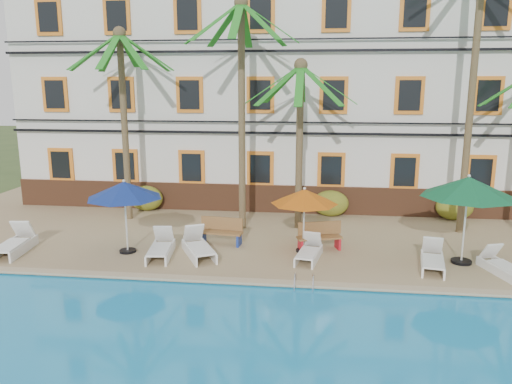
# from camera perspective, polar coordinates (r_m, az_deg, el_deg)

# --- Properties ---
(ground) EXTENTS (100.00, 100.00, 0.00)m
(ground) POSITION_cam_1_polar(r_m,az_deg,el_deg) (15.10, 3.21, -10.00)
(ground) COLOR #384C23
(ground) RESTS_ON ground
(pool_deck) EXTENTS (30.00, 12.00, 0.25)m
(pool_deck) POSITION_cam_1_polar(r_m,az_deg,el_deg) (19.77, 4.18, -4.17)
(pool_deck) COLOR tan
(pool_deck) RESTS_ON ground
(pool_coping) EXTENTS (30.00, 0.35, 0.06)m
(pool_coping) POSITION_cam_1_polar(r_m,az_deg,el_deg) (14.16, 2.98, -10.34)
(pool_coping) COLOR tan
(pool_coping) RESTS_ON pool_deck
(hotel_building) EXTENTS (25.40, 6.44, 10.22)m
(hotel_building) POSITION_cam_1_polar(r_m,az_deg,el_deg) (23.94, 4.99, 11.44)
(hotel_building) COLOR silver
(hotel_building) RESTS_ON pool_deck
(palm_a) EXTENTS (4.15, 4.15, 7.61)m
(palm_a) POSITION_cam_1_polar(r_m,az_deg,el_deg) (20.62, -14.96, 10.30)
(palm_a) COLOR brown
(palm_a) RESTS_ON pool_deck
(palm_b) EXTENTS (4.15, 4.15, 8.52)m
(palm_b) POSITION_cam_1_polar(r_m,az_deg,el_deg) (18.60, -1.66, 12.15)
(palm_b) COLOR brown
(palm_b) RESTS_ON pool_deck
(palm_c) EXTENTS (4.15, 4.15, 6.38)m
(palm_c) POSITION_cam_1_polar(r_m,az_deg,el_deg) (18.76, 5.03, 8.27)
(palm_c) COLOR brown
(palm_c) RESTS_ON pool_deck
(palm_d) EXTENTS (4.15, 4.15, 10.46)m
(palm_d) POSITION_cam_1_polar(r_m,az_deg,el_deg) (19.60, 23.79, 14.33)
(palm_d) COLOR brown
(palm_d) RESTS_ON pool_deck
(shrub_left) EXTENTS (1.50, 0.90, 1.10)m
(shrub_left) POSITION_cam_1_polar(r_m,az_deg,el_deg) (22.37, -12.46, -0.69)
(shrub_left) COLOR #265317
(shrub_left) RESTS_ON pool_deck
(shrub_mid) EXTENTS (1.50, 0.90, 1.10)m
(shrub_mid) POSITION_cam_1_polar(r_m,az_deg,el_deg) (21.13, 8.52, -1.29)
(shrub_mid) COLOR #265317
(shrub_mid) RESTS_ON pool_deck
(shrub_right) EXTENTS (1.50, 0.90, 1.10)m
(shrub_right) POSITION_cam_1_polar(r_m,az_deg,el_deg) (21.87, 21.75, -1.59)
(shrub_right) COLOR #265317
(shrub_right) RESTS_ON pool_deck
(umbrella_blue) EXTENTS (2.45, 2.45, 2.46)m
(umbrella_blue) POSITION_cam_1_polar(r_m,az_deg,el_deg) (16.66, -14.82, 0.18)
(umbrella_blue) COLOR black
(umbrella_blue) RESTS_ON pool_deck
(umbrella_red) EXTENTS (2.19, 2.19, 2.20)m
(umbrella_red) POSITION_cam_1_polar(r_m,az_deg,el_deg) (16.27, 5.55, -0.56)
(umbrella_red) COLOR black
(umbrella_red) RESTS_ON pool_deck
(umbrella_green) EXTENTS (2.82, 2.82, 2.81)m
(umbrella_green) POSITION_cam_1_polar(r_m,az_deg,el_deg) (16.35, 23.07, 0.48)
(umbrella_green) COLOR black
(umbrella_green) RESTS_ON pool_deck
(lounger_a) EXTENTS (0.95, 2.09, 0.95)m
(lounger_a) POSITION_cam_1_polar(r_m,az_deg,el_deg) (18.36, -25.86, -5.30)
(lounger_a) COLOR white
(lounger_a) RESTS_ON pool_deck
(lounger_b) EXTENTS (0.92, 1.96, 0.89)m
(lounger_b) POSITION_cam_1_polar(r_m,az_deg,el_deg) (16.50, -10.82, -6.24)
(lounger_b) COLOR white
(lounger_b) RESTS_ON pool_deck
(lounger_c) EXTENTS (1.53, 2.07, 0.93)m
(lounger_c) POSITION_cam_1_polar(r_m,az_deg,el_deg) (16.34, -6.60, -6.24)
(lounger_c) COLOR white
(lounger_c) RESTS_ON pool_deck
(lounger_d) EXTENTS (0.91, 1.77, 0.80)m
(lounger_d) POSITION_cam_1_polar(r_m,az_deg,el_deg) (16.02, 6.09, -6.77)
(lounger_d) COLOR white
(lounger_d) RESTS_ON pool_deck
(lounger_e) EXTENTS (0.96, 1.90, 0.86)m
(lounger_e) POSITION_cam_1_polar(r_m,az_deg,el_deg) (16.11, 19.53, -7.26)
(lounger_e) COLOR white
(lounger_e) RESTS_ON pool_deck
(lounger_f) EXTENTS (1.07, 1.76, 0.78)m
(lounger_f) POSITION_cam_1_polar(r_m,az_deg,el_deg) (16.50, 26.27, -7.48)
(lounger_f) COLOR white
(lounger_f) RESTS_ON pool_deck
(bench_left) EXTENTS (1.55, 0.65, 0.93)m
(bench_left) POSITION_cam_1_polar(r_m,az_deg,el_deg) (17.40, -3.96, -4.44)
(bench_left) COLOR olive
(bench_left) RESTS_ON pool_deck
(bench_right) EXTENTS (1.57, 0.90, 0.93)m
(bench_right) POSITION_cam_1_polar(r_m,az_deg,el_deg) (16.94, 7.18, -4.98)
(bench_right) COLOR olive
(bench_right) RESTS_ON pool_deck
(pool_ladder) EXTENTS (0.54, 0.74, 0.74)m
(pool_ladder) POSITION_cam_1_polar(r_m,az_deg,el_deg) (14.06, 5.49, -10.69)
(pool_ladder) COLOR silver
(pool_ladder) RESTS_ON ground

